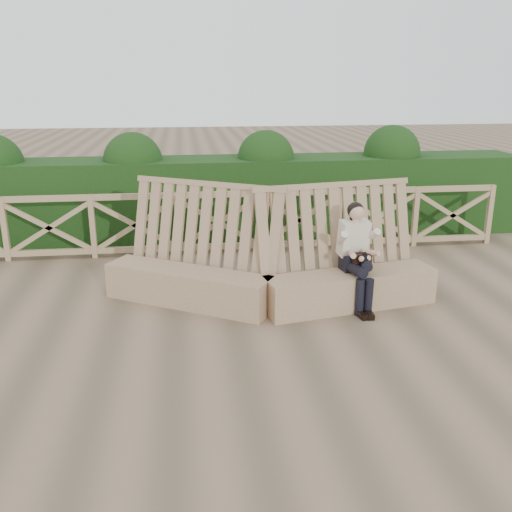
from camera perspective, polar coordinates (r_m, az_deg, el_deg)
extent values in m
plane|color=brown|center=(6.86, -1.82, -8.28)|extent=(60.00, 60.00, 0.00)
cube|color=#806549|center=(7.85, -6.78, -3.05)|extent=(2.27, 1.64, 0.49)
cube|color=#806549|center=(7.89, -5.94, 1.49)|extent=(2.25, 1.60, 1.60)
cube|color=#806549|center=(7.80, 9.37, -3.31)|extent=(2.41, 0.94, 0.49)
cube|color=#806549|center=(7.84, 8.68, 1.28)|extent=(2.40, 0.90, 1.60)
cube|color=black|center=(7.80, 9.75, -0.60)|extent=(0.38, 0.30, 0.21)
cube|color=beige|center=(7.75, 9.72, 1.79)|extent=(0.42, 0.33, 0.50)
sphere|color=tan|center=(7.62, 10.02, 4.34)|extent=(0.23, 0.23, 0.20)
sphere|color=black|center=(7.64, 9.92, 4.53)|extent=(0.25, 0.25, 0.22)
cylinder|color=black|center=(7.60, 9.82, -1.25)|extent=(0.21, 0.46, 0.14)
cylinder|color=black|center=(7.66, 10.82, -0.62)|extent=(0.21, 0.46, 0.16)
cylinder|color=black|center=(7.53, 10.33, -4.12)|extent=(0.13, 0.13, 0.49)
cylinder|color=black|center=(7.57, 11.18, -4.07)|extent=(0.13, 0.13, 0.49)
cube|color=black|center=(7.54, 10.54, -5.79)|extent=(0.12, 0.24, 0.08)
cube|color=black|center=(7.56, 11.26, -5.74)|extent=(0.12, 0.24, 0.08)
cube|color=black|center=(7.64, 10.48, -0.29)|extent=(0.26, 0.18, 0.16)
cube|color=black|center=(7.48, 10.90, -0.23)|extent=(0.08, 0.09, 0.12)
cube|color=#988358|center=(9.86, -3.83, 6.17)|extent=(10.10, 0.07, 0.10)
cube|color=#988358|center=(10.08, -3.72, 0.98)|extent=(10.10, 0.07, 0.10)
cube|color=black|center=(11.09, -4.18, 5.86)|extent=(12.00, 1.20, 1.50)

